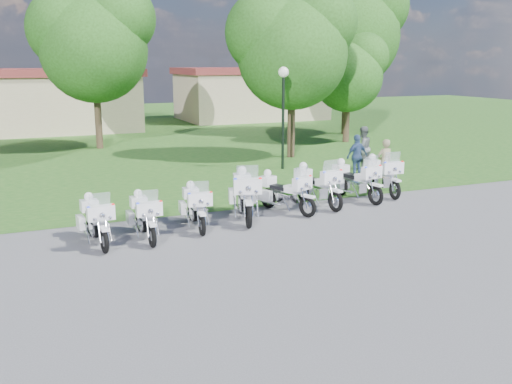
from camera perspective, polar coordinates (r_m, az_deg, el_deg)
name	(u,v)px	position (r m, az deg, el deg)	size (l,w,h in m)	color
ground	(301,233)	(15.51, 4.55, -4.06)	(100.00, 100.00, 0.00)	#545358
grass_lawn	(122,129)	(40.97, -13.29, 6.19)	(100.00, 48.00, 0.01)	#20561B
motorcycle_0	(95,220)	(14.99, -15.77, -2.71)	(0.80, 2.16, 1.45)	black
motorcycle_1	(144,216)	(15.16, -11.14, -2.34)	(0.70, 2.11, 1.42)	black
motorcycle_2	(195,206)	(15.93, -6.09, -1.39)	(0.84, 2.14, 1.44)	black
motorcycle_3	(245,194)	(16.72, -1.14, -0.21)	(1.30, 2.51, 1.73)	black
motorcycle_4	(284,192)	(17.48, 2.82, 0.04)	(1.27, 2.12, 1.51)	black
motorcycle_5	(316,185)	(18.35, 6.06, 0.70)	(0.97, 2.36, 1.59)	black
motorcycle_6	(355,180)	(19.35, 9.89, 1.19)	(1.01, 2.33, 1.58)	black
motorcycle_7	(381,175)	(20.40, 12.42, 1.69)	(0.96, 2.36, 1.59)	black
lamp_post	(283,93)	(24.30, 2.75, 9.88)	(0.44, 0.44, 4.33)	black
tree_1	(92,39)	(31.49, -16.06, 14.51)	(6.44, 5.50, 8.59)	#38281C
tree_2	(291,43)	(27.54, 3.52, 14.61)	(6.08, 5.19, 8.11)	#38281C
tree_3	(347,70)	(33.27, 9.11, 11.93)	(4.61, 3.94, 6.15)	#38281C
tree_4	(346,26)	(37.17, 9.04, 16.07)	(7.59, 6.48, 10.12)	#38281C
building_west	(26,100)	(41.21, -22.01, 8.53)	(14.56, 8.32, 4.10)	tan
building_east	(251,93)	(46.77, -0.53, 9.85)	(11.44, 7.28, 4.10)	tan
bystander_a	(384,162)	(21.83, 12.72, 2.92)	(0.63, 0.41, 1.72)	gray
bystander_b	(362,148)	(24.87, 10.60, 4.34)	(0.89, 0.70, 1.84)	slate
bystander_c	(357,156)	(22.96, 10.06, 3.53)	(1.01, 0.42, 1.73)	#35507F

